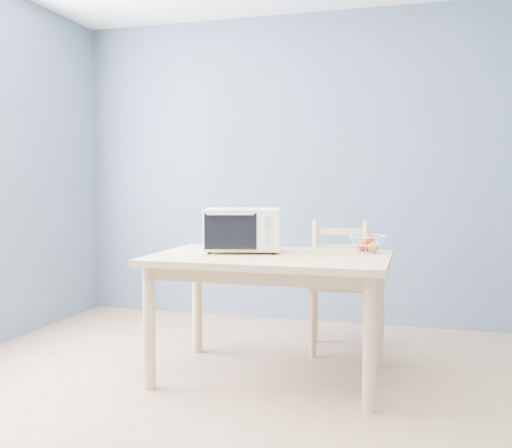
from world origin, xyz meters
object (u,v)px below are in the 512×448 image
(toaster_oven, at_px, (240,229))
(dining_table, at_px, (270,271))
(fruit_basket, at_px, (368,243))
(dining_chair, at_px, (340,287))

(toaster_oven, bearing_deg, dining_table, -33.80)
(dining_table, xyz_separation_m, toaster_oven, (-0.22, 0.08, 0.24))
(toaster_oven, relative_size, fruit_basket, 2.15)
(toaster_oven, height_order, dining_chair, toaster_oven)
(dining_table, distance_m, dining_chair, 0.81)
(dining_table, bearing_deg, dining_chair, 65.32)
(dining_chair, bearing_deg, toaster_oven, -138.52)
(toaster_oven, bearing_deg, fruit_basket, 0.23)
(dining_table, height_order, dining_chair, dining_chair)
(fruit_basket, relative_size, dining_chair, 0.26)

